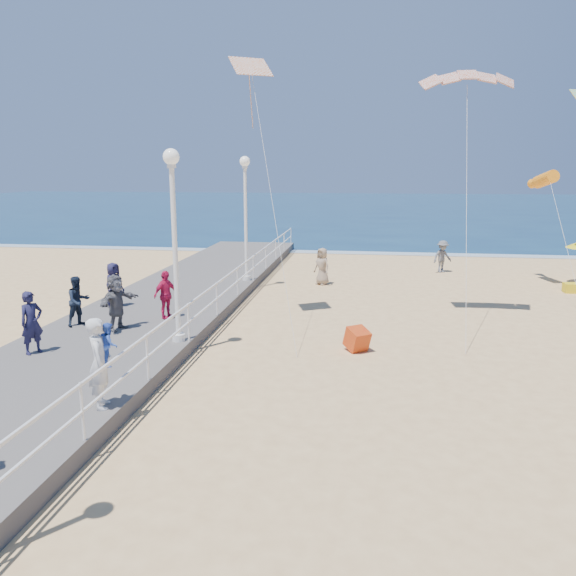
# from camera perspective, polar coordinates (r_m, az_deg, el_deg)

# --- Properties ---
(ground) EXTENTS (160.00, 160.00, 0.00)m
(ground) POSITION_cam_1_polar(r_m,az_deg,el_deg) (15.57, 8.15, -7.57)
(ground) COLOR #E4B877
(ground) RESTS_ON ground
(ocean) EXTENTS (160.00, 90.00, 0.05)m
(ocean) POSITION_cam_1_polar(r_m,az_deg,el_deg) (79.85, 8.35, 8.15)
(ocean) COLOR #0D2E4E
(ocean) RESTS_ON ground
(surf_line) EXTENTS (160.00, 1.20, 0.04)m
(surf_line) POSITION_cam_1_polar(r_m,az_deg,el_deg) (35.56, 8.29, 3.53)
(surf_line) COLOR silver
(surf_line) RESTS_ON ground
(boardwalk) EXTENTS (5.00, 44.00, 0.40)m
(boardwalk) POSITION_cam_1_polar(r_m,az_deg,el_deg) (17.18, -17.82, -5.45)
(boardwalk) COLOR #65605B
(boardwalk) RESTS_ON ground
(railing) EXTENTS (0.05, 42.00, 0.55)m
(railing) POSITION_cam_1_polar(r_m,az_deg,el_deg) (15.99, -10.13, -2.43)
(railing) COLOR white
(railing) RESTS_ON boardwalk
(lamp_post_mid) EXTENTS (0.44, 0.44, 5.32)m
(lamp_post_mid) POSITION_cam_1_polar(r_m,az_deg,el_deg) (15.67, -11.50, 6.19)
(lamp_post_mid) COLOR white
(lamp_post_mid) RESTS_ON boardwalk
(lamp_post_far) EXTENTS (0.44, 0.44, 5.32)m
(lamp_post_far) POSITION_cam_1_polar(r_m,az_deg,el_deg) (24.31, -4.34, 8.37)
(lamp_post_far) COLOR white
(lamp_post_far) RESTS_ON boardwalk
(woman_holding_toddler) EXTENTS (0.67, 0.80, 1.88)m
(woman_holding_toddler) POSITION_cam_1_polar(r_m,az_deg,el_deg) (12.05, -18.58, -7.23)
(woman_holding_toddler) COLOR silver
(woman_holding_toddler) RESTS_ON boardwalk
(toddler_held) EXTENTS (0.47, 0.53, 0.90)m
(toddler_held) POSITION_cam_1_polar(r_m,az_deg,el_deg) (12.00, -17.73, -5.45)
(toddler_held) COLOR blue
(toddler_held) RESTS_ON boardwalk
(spectator_0) EXTENTS (0.65, 0.73, 1.68)m
(spectator_0) POSITION_cam_1_polar(r_m,az_deg,el_deg) (16.19, -24.59, -3.22)
(spectator_0) COLOR #1B1A3A
(spectator_0) RESTS_ON boardwalk
(spectator_3) EXTENTS (0.77, 1.00, 1.58)m
(spectator_3) POSITION_cam_1_polar(r_m,az_deg,el_deg) (18.61, -12.34, -0.68)
(spectator_3) COLOR #CB194C
(spectator_3) RESTS_ON boardwalk
(spectator_4) EXTENTS (0.72, 0.89, 1.58)m
(spectator_4) POSITION_cam_1_polar(r_m,az_deg,el_deg) (20.69, -17.27, 0.32)
(spectator_4) COLOR #1D1C3E
(spectator_4) RESTS_ON boardwalk
(spectator_5) EXTENTS (0.94, 1.66, 1.70)m
(spectator_5) POSITION_cam_1_polar(r_m,az_deg,el_deg) (17.68, -17.04, -1.39)
(spectator_5) COLOR #57565B
(spectator_5) RESTS_ON boardwalk
(spectator_7) EXTENTS (0.90, 0.95, 1.55)m
(spectator_7) POSITION_cam_1_polar(r_m,az_deg,el_deg) (18.56, -20.53, -1.25)
(spectator_7) COLOR #162031
(spectator_7) RESTS_ON boardwalk
(beach_walker_a) EXTENTS (1.22, 1.07, 1.64)m
(beach_walker_a) POSITION_cam_1_polar(r_m,az_deg,el_deg) (29.68, 15.41, 3.10)
(beach_walker_a) COLOR #5B5C60
(beach_walker_a) RESTS_ON ground
(beach_walker_c) EXTENTS (0.98, 0.93, 1.69)m
(beach_walker_c) POSITION_cam_1_polar(r_m,az_deg,el_deg) (25.60, 3.49, 2.21)
(beach_walker_c) COLOR gray
(beach_walker_c) RESTS_ON ground
(box_kite) EXTENTS (0.86, 0.90, 0.74)m
(box_kite) POSITION_cam_1_polar(r_m,az_deg,el_deg) (16.42, 7.03, -5.39)
(box_kite) COLOR red
(box_kite) RESTS_ON ground
(beach_chair_left) EXTENTS (0.55, 0.55, 0.40)m
(beach_chair_left) POSITION_cam_1_polar(r_m,az_deg,el_deg) (26.89, 26.78, 0.01)
(beach_chair_left) COLOR yellow
(beach_chair_left) RESTS_ON ground
(kite_parafoil) EXTENTS (3.01, 0.94, 0.65)m
(kite_parafoil) POSITION_cam_1_polar(r_m,az_deg,el_deg) (20.11, 17.80, 19.93)
(kite_parafoil) COLOR #C64317
(kite_windsock) EXTENTS (0.98, 2.51, 1.04)m
(kite_windsock) POSITION_cam_1_polar(r_m,az_deg,el_deg) (27.46, 24.68, 10.01)
(kite_windsock) COLOR orange
(kite_diamond_redwhite) EXTENTS (1.53, 1.46, 0.70)m
(kite_diamond_redwhite) POSITION_cam_1_polar(r_m,az_deg,el_deg) (19.18, -3.82, 21.56)
(kite_diamond_redwhite) COLOR #CB5517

